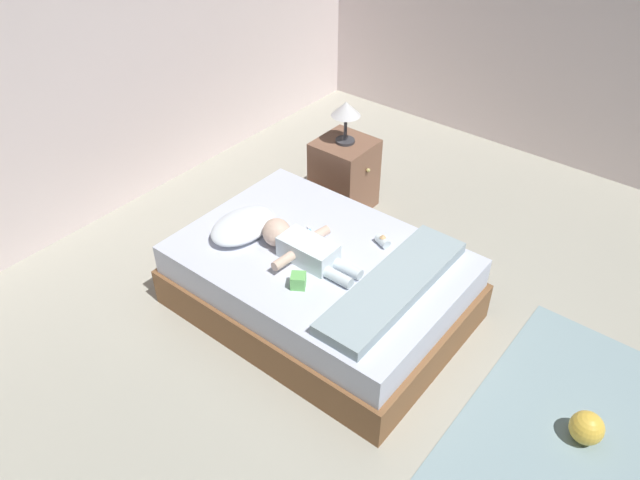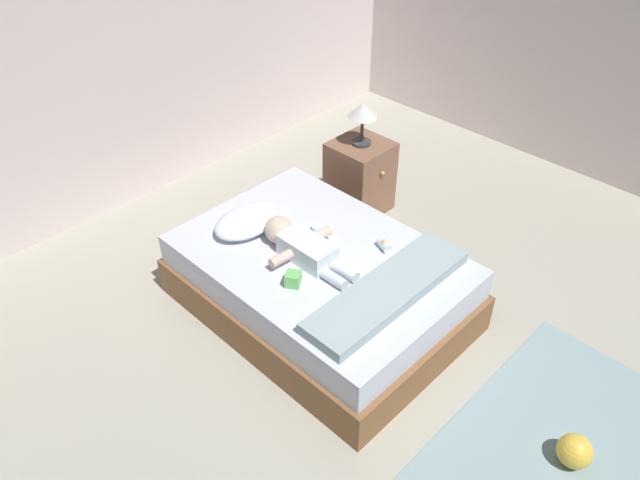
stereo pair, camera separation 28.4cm
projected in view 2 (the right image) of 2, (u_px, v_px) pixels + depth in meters
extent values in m
plane|color=#AAA796|center=(427.00, 432.00, 3.14)|extent=(8.00, 8.00, 0.00)
cube|color=silver|center=(79.00, 43.00, 4.02)|extent=(8.00, 0.12, 2.53)
cube|color=brown|center=(320.00, 294.00, 3.78)|extent=(1.20, 1.70, 0.25)
cube|color=silver|center=(320.00, 266.00, 3.64)|extent=(1.15, 1.63, 0.20)
ellipsoid|color=white|center=(247.00, 221.00, 3.74)|extent=(0.45, 0.30, 0.11)
cube|color=white|center=(307.00, 250.00, 3.50)|extent=(0.18, 0.34, 0.13)
sphere|color=beige|center=(279.00, 230.00, 3.62)|extent=(0.17, 0.17, 0.17)
cylinder|color=beige|center=(281.00, 258.00, 3.44)|extent=(0.15, 0.07, 0.06)
cylinder|color=beige|center=(320.00, 234.00, 3.61)|extent=(0.15, 0.08, 0.06)
cylinder|color=white|center=(333.00, 278.00, 3.36)|extent=(0.06, 0.18, 0.06)
cylinder|color=white|center=(344.00, 271.00, 3.41)|extent=(0.06, 0.18, 0.06)
cube|color=#3B8AE7|center=(317.00, 235.00, 3.70)|extent=(0.08, 0.14, 0.01)
cube|color=white|center=(313.00, 227.00, 3.75)|extent=(0.02, 0.03, 0.01)
cube|color=brown|center=(360.00, 177.00, 4.56)|extent=(0.40, 0.40, 0.56)
sphere|color=tan|center=(383.00, 173.00, 4.37)|extent=(0.03, 0.03, 0.03)
cylinder|color=#333338|center=(361.00, 142.00, 4.39)|extent=(0.14, 0.14, 0.02)
cylinder|color=#333338|center=(362.00, 129.00, 4.32)|extent=(0.02, 0.02, 0.19)
cone|color=silver|center=(363.00, 110.00, 4.23)|extent=(0.21, 0.21, 0.10)
cube|color=#86A1A8|center=(579.00, 463.00, 3.00)|extent=(1.54, 1.19, 0.01)
sphere|color=yellow|center=(575.00, 451.00, 2.95)|extent=(0.17, 0.17, 0.17)
cube|color=#97AAB1|center=(388.00, 291.00, 3.27)|extent=(1.08, 0.29, 0.07)
cube|color=#70CA64|center=(293.00, 279.00, 3.34)|extent=(0.11, 0.11, 0.08)
cylinder|color=white|center=(384.00, 245.00, 3.60)|extent=(0.08, 0.11, 0.05)
cone|color=#F0B777|center=(385.00, 240.00, 3.57)|extent=(0.04, 0.04, 0.02)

